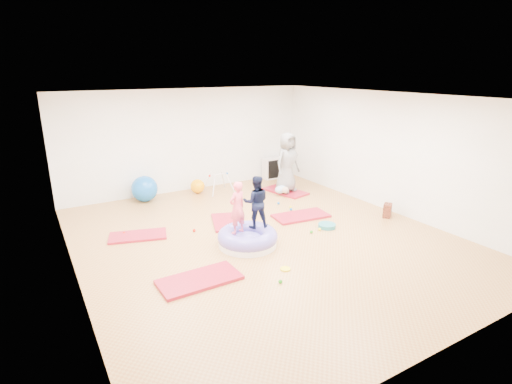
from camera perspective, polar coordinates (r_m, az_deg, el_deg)
room at (r=7.73m, az=1.13°, el=2.97°), size 7.01×8.01×2.81m
gym_mat_front_left at (r=6.69m, az=-8.08°, el=-12.29°), size 1.33×0.69×0.06m
gym_mat_mid_left at (r=8.57m, az=-16.52°, el=-6.02°), size 1.25×0.86×0.05m
gym_mat_center_back at (r=8.96m, az=-4.41°, el=-4.29°), size 0.87×1.20×0.04m
gym_mat_right at (r=9.34m, az=6.43°, el=-3.41°), size 1.34×0.78×0.05m
gym_mat_rear_right at (r=11.16m, az=4.20°, el=0.11°), size 0.89×1.36×0.05m
inflatable_cushion at (r=7.81m, az=-1.21°, el=-6.64°), size 1.17×1.17×0.37m
child_pink at (r=7.49m, az=-2.70°, el=-1.89°), size 0.42×0.33×1.02m
child_navy at (r=7.74m, az=0.01°, el=-1.10°), size 0.64×0.58×1.05m
adult_caregiver at (r=10.90m, az=4.48°, el=4.25°), size 0.88×0.67×1.62m
infant at (r=10.81m, az=3.78°, el=0.35°), size 0.39×0.40×0.23m
ball_pit_balls at (r=8.72m, az=0.93°, el=-4.78°), size 3.99×3.34×0.07m
exercise_ball_blue at (r=10.68m, az=-15.64°, el=0.45°), size 0.67×0.67×0.67m
exercise_ball_orange at (r=11.12m, az=-8.35°, el=0.82°), size 0.39×0.39×0.39m
infant_play_gym at (r=11.02m, az=-5.37°, el=1.68°), size 0.70×0.67×0.54m
cube_shelf at (r=12.49m, az=2.50°, el=3.44°), size 0.65×0.32×0.65m
balance_disc at (r=8.81m, az=10.09°, el=-4.76°), size 0.38×0.38×0.08m
backpack at (r=9.73m, az=18.25°, el=-2.53°), size 0.32×0.30×0.32m
yellow_toy at (r=6.99m, az=4.21°, el=-10.91°), size 0.18×0.18×0.03m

